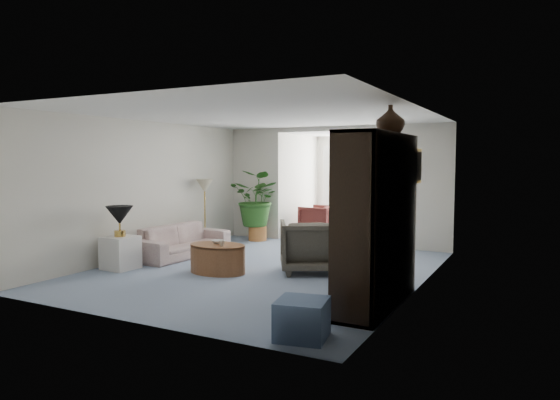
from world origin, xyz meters
The scene contains 26 objects.
floor centered at (0.00, 0.00, 0.00)m, with size 6.00×6.00×0.00m, color #8B9EB8.
sunroom_floor centered at (0.00, 4.10, 0.00)m, with size 2.60×2.60×0.00m, color #8B9EB8.
back_pier_left centered at (-1.90, 3.00, 1.25)m, with size 1.20×0.12×2.50m, color silver.
back_pier_right centered at (1.90, 3.00, 1.25)m, with size 1.20×0.12×2.50m, color silver.
back_header centered at (0.00, 3.00, 2.45)m, with size 2.60×0.12×0.10m, color silver.
window_pane centered at (0.00, 5.18, 1.40)m, with size 2.20×0.02×1.50m, color white.
window_blinds centered at (0.00, 5.15, 1.40)m, with size 2.20×0.02×1.50m, color white.
framed_picture centered at (2.46, -0.10, 1.70)m, with size 0.04×0.50×0.40m, color #B6AB92.
sofa centered at (-1.91, 0.34, 0.29)m, with size 1.98×0.77×0.58m, color beige.
end_table centered at (-2.11, -1.01, 0.27)m, with size 0.49×0.49×0.54m, color silver.
table_lamp centered at (-2.11, -1.01, 0.89)m, with size 0.44×0.44×0.30m, color black.
floor_lamp centered at (-2.27, 1.54, 1.25)m, with size 0.36×0.36×0.28m, color beige.
coffee_table centered at (-0.54, -0.51, 0.23)m, with size 0.95×0.95×0.45m, color brown.
coffee_bowl centered at (-0.59, -0.41, 0.48)m, with size 0.21×0.21×0.05m, color beige.
coffee_cup centered at (-0.39, -0.61, 0.49)m, with size 0.10×0.10×0.09m, color beige.
wingback_chair centered at (0.72, 0.22, 0.41)m, with size 0.89×0.91×0.83m, color #5F5A4B.
side_table_dark centered at (1.42, 0.52, 0.32)m, with size 0.53×0.42×0.64m, color black.
entertainment_cabinet centered at (2.23, -1.10, 1.05)m, with size 0.51×1.89×2.10m, color black.
cabinet_urn centered at (2.23, -0.60, 2.30)m, with size 0.37×0.37×0.38m, color black.
ottoman centered at (1.92, -2.58, 0.20)m, with size 0.49×0.49×0.39m, color slate.
plant_pot centered at (-1.60, 2.59, 0.16)m, with size 0.40×0.40×0.32m, color #AC6832.
house_plant centered at (-1.60, 2.59, 0.94)m, with size 1.11×0.97×1.24m, color #27581E.
sunroom_chair_blue centered at (0.80, 3.96, 0.35)m, with size 0.76×0.78×0.71m, color slate.
sunroom_chair_maroon centered at (-0.70, 3.96, 0.36)m, with size 0.77×0.79×0.72m, color #57201D.
sunroom_table centered at (0.05, 4.71, 0.26)m, with size 0.43×0.33×0.53m, color brown.
shelf_clutter centered at (2.18, -1.24, 1.09)m, with size 0.30×0.98×1.06m.
Camera 1 is at (4.02, -7.08, 1.78)m, focal length 32.55 mm.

